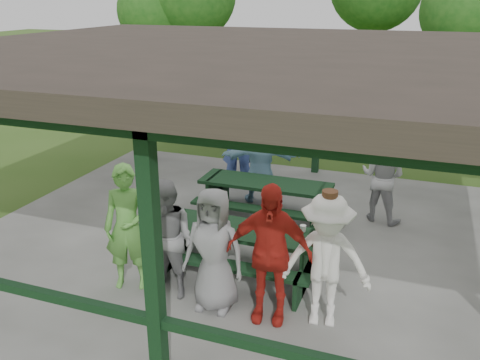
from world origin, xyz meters
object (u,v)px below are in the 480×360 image
at_px(contestant_grey_mid, 214,250).
at_px(spectator_lblue, 261,160).
at_px(contestant_green, 128,228).
at_px(spectator_blue, 238,146).
at_px(contestant_grey_left, 167,240).
at_px(spectator_grey, 383,176).
at_px(picnic_table_near, 239,245).
at_px(contestant_white_fedora, 326,261).
at_px(pickup_truck, 378,103).
at_px(contestant_red, 269,253).
at_px(picnic_table_far, 265,196).
at_px(farm_trailer, 240,110).

distance_m(contestant_grey_mid, spectator_lblue, 3.83).
height_order(contestant_green, spectator_blue, spectator_blue).
distance_m(contestant_grey_left, spectator_grey, 4.40).
relative_size(picnic_table_near, contestant_white_fedora, 1.35).
height_order(spectator_grey, pickup_truck, spectator_grey).
bearing_deg(contestant_grey_left, contestant_red, 10.57).
distance_m(spectator_blue, spectator_grey, 3.18).
height_order(picnic_table_near, pickup_truck, pickup_truck).
relative_size(contestant_green, contestant_grey_mid, 1.08).
bearing_deg(spectator_blue, picnic_table_far, 109.38).
distance_m(contestant_green, contestant_grey_mid, 1.33).
distance_m(spectator_lblue, pickup_truck, 7.58).
xyz_separation_m(picnic_table_near, picnic_table_far, (-0.21, 2.00, -0.00)).
distance_m(contestant_red, spectator_grey, 3.80).
bearing_deg(farm_trailer, spectator_blue, -68.92).
bearing_deg(spectator_grey, contestant_grey_mid, 80.09).
bearing_deg(picnic_table_far, spectator_grey, 20.21).
xyz_separation_m(picnic_table_far, spectator_blue, (-1.09, 1.46, 0.46)).
relative_size(contestant_grey_left, spectator_lblue, 0.98).
xyz_separation_m(contestant_green, contestant_grey_left, (0.62, -0.03, -0.07)).
bearing_deg(spectator_grey, picnic_table_near, 72.85).
relative_size(contestant_grey_left, spectator_blue, 0.91).
bearing_deg(contestant_red, contestant_grey_mid, 174.60).
bearing_deg(picnic_table_far, contestant_red, -71.89).
height_order(contestant_green, contestant_white_fedora, contestant_green).
height_order(contestant_red, spectator_blue, contestant_red).
bearing_deg(spectator_grey, spectator_blue, 2.99).
bearing_deg(spectator_lblue, picnic_table_far, 97.39).
xyz_separation_m(contestant_grey_mid, farm_trailer, (-2.93, 8.97, -0.21)).
bearing_deg(pickup_truck, spectator_grey, 177.06).
xyz_separation_m(contestant_green, farm_trailer, (-1.60, 8.89, -0.28)).
xyz_separation_m(contestant_red, spectator_grey, (1.05, 3.65, -0.08)).
bearing_deg(spectator_lblue, picnic_table_near, 85.13).
xyz_separation_m(spectator_lblue, spectator_grey, (2.38, -0.12, -0.01)).
distance_m(picnic_table_near, spectator_blue, 3.72).
bearing_deg(pickup_truck, contestant_grey_mid, 165.85).
relative_size(contestant_green, contestant_red, 0.99).
distance_m(contestant_grey_left, farm_trailer, 9.19).
bearing_deg(pickup_truck, contestant_red, 169.62).
height_order(contestant_grey_mid, contestant_white_fedora, contestant_white_fedora).
distance_m(contestant_grey_mid, farm_trailer, 9.43).
bearing_deg(spectator_blue, contestant_white_fedora, 105.37).
bearing_deg(spectator_lblue, contestant_grey_left, 71.73).
height_order(contestant_green, spectator_grey, contestant_green).
xyz_separation_m(contestant_red, spectator_lblue, (-1.33, 3.77, -0.07)).
xyz_separation_m(spectator_blue, spectator_grey, (3.10, -0.72, -0.07)).
relative_size(picnic_table_near, pickup_truck, 0.43).
bearing_deg(farm_trailer, pickup_truck, 31.68).
height_order(spectator_lblue, spectator_blue, spectator_blue).
relative_size(contestant_white_fedora, spectator_lblue, 1.06).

